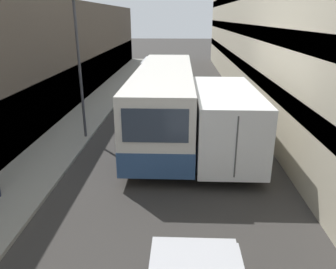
% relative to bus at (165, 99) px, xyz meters
% --- Properties ---
extents(ground_plane, '(150.00, 150.00, 0.00)m').
position_rel_bus_xyz_m(ground_plane, '(0.34, -1.02, -1.67)').
color(ground_plane, '#33302D').
extents(sidewalk_left, '(2.36, 60.00, 0.12)m').
position_rel_bus_xyz_m(sidewalk_left, '(-4.62, -1.02, -1.61)').
color(sidewalk_left, gray).
rests_on(sidewalk_left, ground_plane).
extents(building_left_shopfront, '(2.40, 60.00, 6.44)m').
position_rel_bus_xyz_m(building_left_shopfront, '(-6.90, -1.02, 1.26)').
color(building_left_shopfront, '#51473D').
rests_on(building_left_shopfront, ground_plane).
extents(building_right_apartment, '(2.40, 60.00, 9.93)m').
position_rel_bus_xyz_m(building_right_apartment, '(5.85, -1.02, 3.27)').
color(building_right_apartment, '#B7AD93').
rests_on(building_right_apartment, ground_plane).
extents(bus, '(2.58, 11.78, 3.15)m').
position_rel_bus_xyz_m(bus, '(0.00, 0.00, 0.00)').
color(bus, silver).
rests_on(bus, ground_plane).
extents(box_truck, '(2.34, 8.05, 2.81)m').
position_rel_bus_xyz_m(box_truck, '(2.52, -2.10, -0.13)').
color(box_truck, silver).
rests_on(box_truck, ground_plane).
extents(panel_van, '(1.84, 4.76, 2.06)m').
position_rel_bus_xyz_m(panel_van, '(-1.46, 12.34, -0.52)').
color(panel_van, '#BCBCC1').
rests_on(panel_van, ground_plane).
extents(street_lamp, '(0.36, 0.80, 6.32)m').
position_rel_bus_xyz_m(street_lamp, '(-3.68, -1.09, 2.88)').
color(street_lamp, '#38383D').
rests_on(street_lamp, sidewalk_left).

